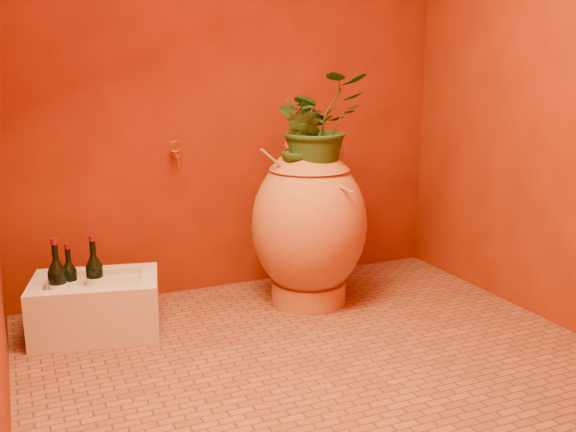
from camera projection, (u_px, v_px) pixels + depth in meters
name	position (u px, v px, depth m)	size (l,w,h in m)	color
floor	(312.00, 352.00, 2.88)	(2.50, 2.50, 0.00)	brown
wall_back	(233.00, 65.00, 3.48)	(2.50, 0.02, 2.50)	#611B05
wall_right	(548.00, 66.00, 3.08)	(0.02, 2.00, 2.50)	#611B05
amphora	(309.00, 224.00, 3.39)	(0.63, 0.63, 0.87)	#B17332
stone_basin	(96.00, 307.00, 3.06)	(0.65, 0.52, 0.27)	beige
wine_bottle_a	(70.00, 283.00, 3.02)	(0.07, 0.07, 0.30)	black
wine_bottle_b	(95.00, 280.00, 3.02)	(0.08, 0.08, 0.34)	black
wine_bottle_c	(58.00, 286.00, 2.92)	(0.09, 0.09, 0.35)	black
wall_tap	(176.00, 154.00, 3.38)	(0.06, 0.14, 0.15)	#A96C27
plant_main	(317.00, 124.00, 3.25)	(0.47, 0.41, 0.53)	#1F4117
plant_side	(301.00, 147.00, 3.21)	(0.20, 0.16, 0.37)	#1F4117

